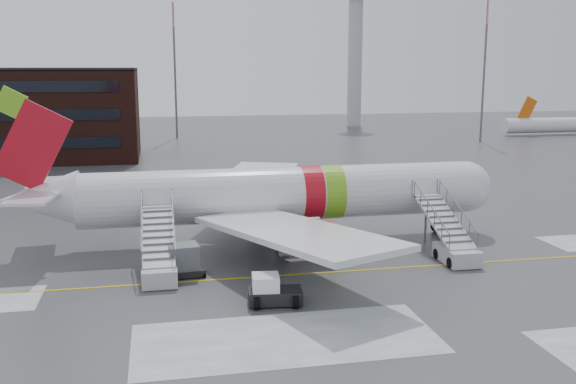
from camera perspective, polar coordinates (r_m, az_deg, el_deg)
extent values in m
plane|color=#494C4F|center=(40.79, 5.36, -6.58)|extent=(260.00, 260.00, 0.00)
cylinder|color=silver|center=(45.45, -0.51, -0.15)|extent=(28.00, 3.80, 3.80)
sphere|color=silver|center=(50.01, 15.44, 0.48)|extent=(3.80, 3.80, 3.80)
cube|color=black|center=(50.41, 16.53, 1.08)|extent=(1.09, 1.60, 0.97)
cone|color=silver|center=(45.27, -21.33, -0.63)|extent=(5.20, 3.72, 3.72)
cube|color=#B80E1C|center=(44.76, -21.77, 3.82)|extent=(5.27, 0.30, 6.09)
cube|color=#75BC1E|center=(44.74, -23.42, 7.30)|extent=(2.16, 0.26, 2.16)
cube|color=silver|center=(47.65, -20.64, 0.76)|extent=(3.07, 4.85, 0.18)
cube|color=silver|center=(42.60, -21.70, -0.46)|extent=(3.07, 4.85, 0.18)
cube|color=silver|center=(53.64, -3.30, 0.90)|extent=(10.72, 15.97, 1.13)
cube|color=silver|center=(37.27, 0.50, -3.59)|extent=(10.72, 15.97, 1.13)
cylinder|color=silver|center=(50.94, -1.07, -1.17)|extent=(3.40, 2.10, 2.10)
cylinder|color=silver|center=(41.04, 1.58, -4.17)|extent=(3.40, 2.10, 2.10)
cylinder|color=#595B60|center=(49.67, 13.23, -2.55)|extent=(0.20, 0.20, 1.80)
cylinder|color=black|center=(49.78, 13.20, -3.06)|extent=(0.90, 0.56, 0.90)
cylinder|color=black|center=(48.33, -1.63, -3.18)|extent=(0.90, 0.56, 0.90)
cylinder|color=black|center=(43.77, -0.54, -4.69)|extent=(0.90, 0.56, 0.90)
cube|color=#B5B7BC|center=(42.54, 14.79, -5.39)|extent=(2.00, 3.20, 1.00)
cube|color=#B5B7BC|center=(43.94, 13.69, -2.56)|extent=(1.90, 5.87, 2.52)
cube|color=#B5B7BC|center=(46.62, 12.04, -0.23)|extent=(1.90, 1.40, 0.15)
cylinder|color=#595B60|center=(46.62, 12.15, -2.38)|extent=(0.16, 0.16, 3.40)
cylinder|color=black|center=(41.35, 14.26, -6.13)|extent=(0.25, 0.70, 0.70)
cylinder|color=black|center=(43.84, 15.26, -5.20)|extent=(0.25, 0.70, 0.70)
cube|color=#B6B8BE|center=(38.31, -11.36, -7.06)|extent=(2.00, 3.20, 1.00)
cube|color=#B6B8BE|center=(39.85, -11.47, -3.85)|extent=(1.90, 5.87, 2.52)
cube|color=#B6B8BE|center=(42.80, -11.55, -1.21)|extent=(1.90, 1.40, 0.15)
cylinder|color=#595B60|center=(42.79, -11.46, -3.55)|extent=(0.16, 0.16, 3.40)
cylinder|color=black|center=(37.43, -12.72, -7.87)|extent=(0.25, 0.70, 0.70)
cylinder|color=black|center=(39.33, -10.04, -6.84)|extent=(0.25, 0.70, 0.70)
cube|color=black|center=(34.25, -1.15, -9.21)|extent=(2.96, 1.80, 0.70)
cube|color=white|center=(33.99, -2.00, -8.12)|extent=(1.55, 1.55, 0.90)
cube|color=black|center=(33.88, -2.01, -7.56)|extent=(1.34, 1.43, 0.15)
cylinder|color=black|center=(33.58, -2.79, -9.83)|extent=(0.38, 0.73, 0.70)
cylinder|color=black|center=(33.72, 0.67, -9.73)|extent=(0.38, 0.73, 0.70)
cylinder|color=black|center=(34.90, -2.90, -9.01)|extent=(0.38, 0.73, 0.70)
cylinder|color=black|center=(35.03, 0.43, -8.92)|extent=(0.38, 0.73, 0.70)
cube|color=black|center=(39.26, -9.23, -6.97)|extent=(2.54, 1.97, 0.38)
cube|color=slate|center=(39.00, -9.26, -5.77)|extent=(1.89, 1.79, 1.61)
cylinder|color=black|center=(38.56, -10.78, -7.53)|extent=(0.23, 0.34, 0.32)
cylinder|color=black|center=(40.06, -7.72, -6.72)|extent=(0.23, 0.34, 0.32)
cylinder|color=#B2B5BA|center=(138.53, 5.97, 11.64)|extent=(3.00, 3.00, 28.00)
cylinder|color=#595B60|center=(112.69, 16.98, 9.15)|extent=(0.36, 0.36, 19.20)
cylinder|color=#CC7272|center=(113.01, 17.32, 14.99)|extent=(0.32, 0.32, 4.32)
cylinder|color=#595B60|center=(115.25, -9.98, 9.49)|extent=(0.36, 0.36, 19.20)
cylinder|color=#CC7272|center=(115.55, -10.18, 15.21)|extent=(0.32, 0.32, 4.32)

